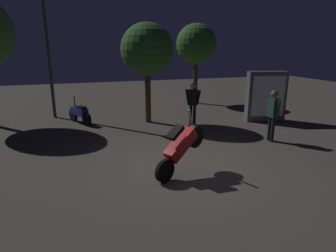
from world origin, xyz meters
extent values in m
plane|color=#4C443D|center=(0.00, 0.00, 0.00)|extent=(40.00, 40.00, 0.00)
cylinder|color=black|center=(-0.70, -0.56, 0.28)|extent=(0.54, 0.35, 0.56)
cylinder|color=black|center=(0.27, -0.04, 0.86)|extent=(0.54, 0.35, 0.56)
cube|color=#B71414|center=(-0.21, -0.30, 0.80)|extent=(0.99, 0.72, 0.76)
cube|color=black|center=(-0.39, -0.39, 1.15)|extent=(0.49, 0.41, 0.32)
cylinder|color=gray|center=(0.10, -0.14, 1.41)|extent=(0.21, 0.15, 0.44)
sphere|color=#F2EABF|center=(0.19, -0.09, 1.14)|extent=(0.12, 0.12, 0.12)
cylinder|color=black|center=(-2.18, 5.17, 0.28)|extent=(0.34, 0.54, 0.56)
cylinder|color=black|center=(-2.68, 6.14, 0.28)|extent=(0.34, 0.54, 0.56)
cube|color=navy|center=(-2.43, 5.66, 0.51)|extent=(0.70, 0.98, 0.30)
cube|color=black|center=(-2.34, 5.48, 0.71)|extent=(0.41, 0.50, 0.10)
cylinder|color=gray|center=(-2.59, 5.97, 0.89)|extent=(0.08, 0.08, 0.45)
sphere|color=#F2EABF|center=(-2.64, 6.06, 0.56)|extent=(0.12, 0.12, 0.12)
cylinder|color=black|center=(1.97, 3.96, 0.41)|extent=(0.12, 0.12, 0.83)
cylinder|color=black|center=(1.86, 4.07, 0.41)|extent=(0.12, 0.12, 0.83)
cube|color=black|center=(1.91, 4.01, 1.14)|extent=(0.43, 0.42, 0.62)
sphere|color=tan|center=(1.91, 4.01, 1.59)|extent=(0.23, 0.23, 0.23)
cylinder|color=black|center=(2.08, 3.85, 1.17)|extent=(0.20, 0.19, 0.56)
cylinder|color=black|center=(1.74, 4.18, 1.17)|extent=(0.20, 0.19, 0.56)
cylinder|color=black|center=(3.61, 1.19, 0.42)|extent=(0.12, 0.12, 0.84)
cylinder|color=black|center=(3.61, 1.35, 0.42)|extent=(0.12, 0.12, 0.84)
cube|color=#1E3F2D|center=(3.61, 1.27, 1.15)|extent=(0.24, 0.36, 0.62)
sphere|color=brown|center=(3.61, 1.27, 1.61)|extent=(0.23, 0.23, 0.23)
cylinder|color=#1E3F2D|center=(3.61, 1.03, 1.18)|extent=(0.09, 0.19, 0.57)
cylinder|color=#1E3F2D|center=(3.60, 1.51, 1.18)|extent=(0.09, 0.19, 0.57)
cylinder|color=#38383D|center=(-3.48, 7.16, 2.67)|extent=(0.14, 0.14, 5.34)
cylinder|color=#4C331E|center=(0.33, 5.04, 1.12)|extent=(0.24, 0.24, 2.23)
sphere|color=#336B2D|center=(0.33, 5.04, 2.97)|extent=(2.11, 2.11, 2.11)
cylinder|color=#4C331E|center=(3.88, 8.37, 1.23)|extent=(0.24, 0.24, 2.47)
sphere|color=#336B2D|center=(3.88, 8.37, 3.22)|extent=(2.16, 2.16, 2.16)
cube|color=#595960|center=(5.13, 3.73, 1.05)|extent=(1.68, 0.92, 2.10)
cube|color=white|center=(5.05, 3.47, 1.10)|extent=(1.30, 0.40, 1.68)
camera|label=1|loc=(-2.56, -6.51, 3.09)|focal=30.92mm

